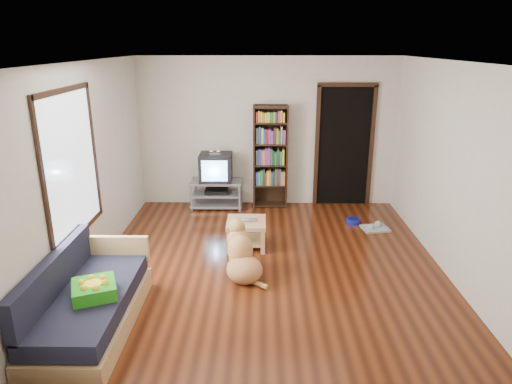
{
  "coord_description": "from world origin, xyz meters",
  "views": [
    {
      "loc": [
        -0.1,
        -5.42,
        2.8
      ],
      "look_at": [
        -0.17,
        0.38,
        0.9
      ],
      "focal_mm": 32.0,
      "sensor_mm": 36.0,
      "label": 1
    }
  ],
  "objects_px": {
    "grey_rag": "(375,228)",
    "dog": "(242,256)",
    "green_cushion": "(94,289)",
    "crt_tv": "(216,167)",
    "sofa": "(88,305)",
    "tv_stand": "(217,193)",
    "laptop": "(246,221)",
    "bookshelf": "(270,151)",
    "dog_bowl": "(353,221)",
    "coffee_table": "(246,229)"
  },
  "relations": [
    {
      "from": "sofa",
      "to": "dog",
      "type": "height_order",
      "value": "sofa"
    },
    {
      "from": "tv_stand",
      "to": "dog",
      "type": "bearing_deg",
      "value": -77.56
    },
    {
      "from": "crt_tv",
      "to": "bookshelf",
      "type": "relative_size",
      "value": 0.32
    },
    {
      "from": "crt_tv",
      "to": "green_cushion",
      "type": "bearing_deg",
      "value": -102.8
    },
    {
      "from": "tv_stand",
      "to": "bookshelf",
      "type": "height_order",
      "value": "bookshelf"
    },
    {
      "from": "dog",
      "to": "green_cushion",
      "type": "bearing_deg",
      "value": -139.16
    },
    {
      "from": "grey_rag",
      "to": "coffee_table",
      "type": "xyz_separation_m",
      "value": [
        -2.01,
        -0.66,
        0.27
      ]
    },
    {
      "from": "green_cushion",
      "to": "dog_bowl",
      "type": "height_order",
      "value": "green_cushion"
    },
    {
      "from": "crt_tv",
      "to": "grey_rag",
      "type": "bearing_deg",
      "value": -21.34
    },
    {
      "from": "tv_stand",
      "to": "sofa",
      "type": "distance_m",
      "value": 3.76
    },
    {
      "from": "bookshelf",
      "to": "dog",
      "type": "height_order",
      "value": "bookshelf"
    },
    {
      "from": "dog_bowl",
      "to": "coffee_table",
      "type": "height_order",
      "value": "coffee_table"
    },
    {
      "from": "green_cushion",
      "to": "grey_rag",
      "type": "xyz_separation_m",
      "value": [
        3.45,
        2.73,
        -0.47
      ]
    },
    {
      "from": "dog_bowl",
      "to": "coffee_table",
      "type": "bearing_deg",
      "value": -151.95
    },
    {
      "from": "tv_stand",
      "to": "dog_bowl",
      "type": "bearing_deg",
      "value": -17.92
    },
    {
      "from": "crt_tv",
      "to": "bookshelf",
      "type": "bearing_deg",
      "value": 4.32
    },
    {
      "from": "tv_stand",
      "to": "bookshelf",
      "type": "relative_size",
      "value": 0.5
    },
    {
      "from": "grey_rag",
      "to": "crt_tv",
      "type": "distance_m",
      "value": 2.88
    },
    {
      "from": "laptop",
      "to": "bookshelf",
      "type": "height_order",
      "value": "bookshelf"
    },
    {
      "from": "dog",
      "to": "laptop",
      "type": "bearing_deg",
      "value": 87.76
    },
    {
      "from": "grey_rag",
      "to": "dog",
      "type": "relative_size",
      "value": 0.5
    },
    {
      "from": "tv_stand",
      "to": "dog",
      "type": "distance_m",
      "value": 2.57
    },
    {
      "from": "coffee_table",
      "to": "laptop",
      "type": "bearing_deg",
      "value": -90.0
    },
    {
      "from": "laptop",
      "to": "crt_tv",
      "type": "bearing_deg",
      "value": 114.3
    },
    {
      "from": "sofa",
      "to": "bookshelf",
      "type": "bearing_deg",
      "value": 62.68
    },
    {
      "from": "green_cushion",
      "to": "laptop",
      "type": "relative_size",
      "value": 1.45
    },
    {
      "from": "laptop",
      "to": "grey_rag",
      "type": "distance_m",
      "value": 2.16
    },
    {
      "from": "tv_stand",
      "to": "grey_rag",
      "type": "bearing_deg",
      "value": -20.92
    },
    {
      "from": "laptop",
      "to": "dog",
      "type": "distance_m",
      "value": 0.83
    },
    {
      "from": "crt_tv",
      "to": "sofa",
      "type": "distance_m",
      "value": 3.81
    },
    {
      "from": "tv_stand",
      "to": "crt_tv",
      "type": "xyz_separation_m",
      "value": [
        0.0,
        0.02,
        0.47
      ]
    },
    {
      "from": "dog_bowl",
      "to": "dog",
      "type": "distance_m",
      "value": 2.49
    },
    {
      "from": "grey_rag",
      "to": "dog",
      "type": "bearing_deg",
      "value": -143.5
    },
    {
      "from": "dog_bowl",
      "to": "bookshelf",
      "type": "relative_size",
      "value": 0.12
    },
    {
      "from": "laptop",
      "to": "coffee_table",
      "type": "height_order",
      "value": "laptop"
    },
    {
      "from": "laptop",
      "to": "tv_stand",
      "type": "xyz_separation_m",
      "value": [
        -0.58,
        1.68,
        -0.14
      ]
    },
    {
      "from": "laptop",
      "to": "tv_stand",
      "type": "bearing_deg",
      "value": 114.53
    },
    {
      "from": "sofa",
      "to": "coffee_table",
      "type": "xyz_separation_m",
      "value": [
        1.56,
        1.98,
        0.02
      ]
    },
    {
      "from": "green_cushion",
      "to": "crt_tv",
      "type": "xyz_separation_m",
      "value": [
        0.85,
        3.74,
        0.26
      ]
    },
    {
      "from": "tv_stand",
      "to": "bookshelf",
      "type": "distance_m",
      "value": 1.2
    },
    {
      "from": "green_cushion",
      "to": "dog",
      "type": "height_order",
      "value": "dog"
    },
    {
      "from": "bookshelf",
      "to": "crt_tv",
      "type": "bearing_deg",
      "value": -175.68
    },
    {
      "from": "grey_rag",
      "to": "tv_stand",
      "type": "bearing_deg",
      "value": 159.08
    },
    {
      "from": "crt_tv",
      "to": "dog",
      "type": "distance_m",
      "value": 2.63
    },
    {
      "from": "coffee_table",
      "to": "dog",
      "type": "xyz_separation_m",
      "value": [
        -0.03,
        -0.85,
        -0.02
      ]
    },
    {
      "from": "laptop",
      "to": "grey_rag",
      "type": "relative_size",
      "value": 0.7
    },
    {
      "from": "grey_rag",
      "to": "laptop",
      "type": "bearing_deg",
      "value": -161.01
    },
    {
      "from": "sofa",
      "to": "dog_bowl",
      "type": "bearing_deg",
      "value": 41.45
    },
    {
      "from": "tv_stand",
      "to": "sofa",
      "type": "height_order",
      "value": "sofa"
    },
    {
      "from": "green_cushion",
      "to": "crt_tv",
      "type": "relative_size",
      "value": 0.7
    }
  ]
}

